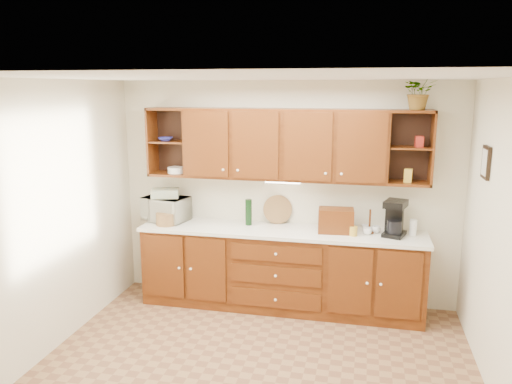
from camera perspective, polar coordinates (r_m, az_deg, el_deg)
The scene contains 26 objects.
floor at distance 4.77m, azimuth -0.36°, elevation -20.02°, with size 4.00×4.00×0.00m, color olive.
ceiling at distance 4.05m, azimuth -0.41°, elevation 13.00°, with size 4.00×4.00×0.00m, color white.
back_wall at distance 5.90m, azimuth 3.40°, elevation -0.09°, with size 4.00×4.00×0.00m, color beige.
left_wall at distance 5.05m, azimuth -23.14°, elevation -3.09°, with size 3.50×3.50×0.00m, color beige.
right_wall at distance 4.28m, azimuth 26.91°, elevation -6.04°, with size 3.50×3.50×0.00m, color beige.
base_cabinets at distance 5.85m, azimuth 2.82°, elevation -8.87°, with size 3.20×0.60×0.90m, color #381606.
countertop at distance 5.69m, azimuth 2.85°, elevation -4.47°, with size 3.24×0.64×0.04m, color white.
upper_cabinets at distance 5.64m, azimuth 3.31°, elevation 5.47°, with size 3.20×0.33×0.80m.
undercabinet_light at distance 5.66m, azimuth 3.07°, elevation 1.15°, with size 0.40×0.05×0.03m, color white.
framed_picture at distance 5.01m, azimuth 24.80°, elevation 3.09°, with size 0.03×0.24×0.30m, color black.
wicker_basket at distance 5.94m, azimuth -10.24°, elevation -3.05°, with size 0.23×0.23×0.14m, color olive.
microwave at distance 6.11m, azimuth -10.26°, elevation -1.91°, with size 0.52×0.35×0.29m, color beige.
towel_stack at distance 6.07m, azimuth -10.33°, elevation -0.14°, with size 0.32×0.23×0.10m, color #E8C76D.
wine_bottle at distance 5.82m, azimuth -0.85°, elevation -2.32°, with size 0.08×0.08×0.31m, color black.
woven_tray at distance 5.94m, azimuth 2.47°, elevation -3.49°, with size 0.34×0.34×0.02m, color olive.
bread_box at distance 5.60m, azimuth 9.12°, elevation -3.23°, with size 0.38×0.24×0.27m, color #381606.
mug_tree at distance 5.67m, azimuth 12.83°, elevation -4.17°, with size 0.23×0.24×0.27m.
canister_red at distance 5.71m, azimuth 9.00°, elevation -3.68°, with size 0.11×0.11×0.13m, color maroon.
canister_white at distance 5.69m, azimuth 17.51°, elevation -3.90°, with size 0.08×0.08×0.18m, color white.
canister_yellow at distance 5.53m, azimuth 11.07°, elevation -4.40°, with size 0.09×0.09×0.10m, color gold.
coffee_maker at distance 5.61m, azimuth 15.57°, elevation -2.94°, with size 0.28×0.33×0.39m.
bowl_stack at distance 6.02m, azimuth -10.30°, elevation 5.97°, with size 0.17×0.17×0.04m, color #2A2E9B.
plate_stack at distance 6.02m, azimuth -9.05°, elevation 2.50°, with size 0.21×0.21×0.07m, color white.
pantry_box_yellow at distance 5.60m, azimuth 17.01°, elevation 1.81°, with size 0.08×0.06×0.15m, color gold.
pantry_box_red at distance 5.55m, azimuth 18.15°, elevation 5.49°, with size 0.08×0.07×0.12m, color maroon.
potted_plant at distance 5.49m, azimuth 18.19°, elevation 10.85°, with size 0.34×0.29×0.38m, color #999999.
Camera 1 is at (0.90, -3.95, 2.52)m, focal length 35.00 mm.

